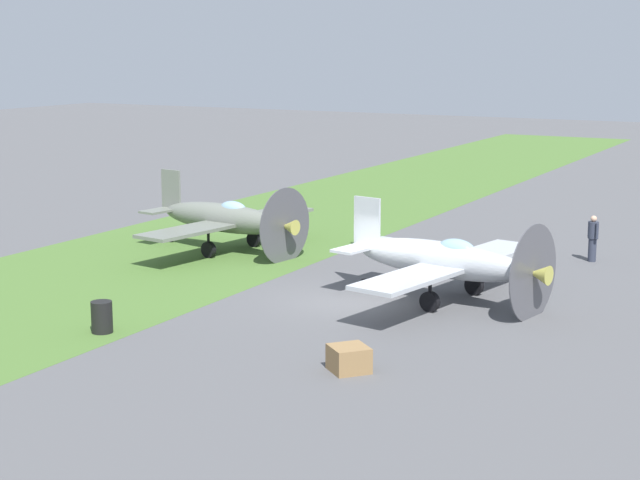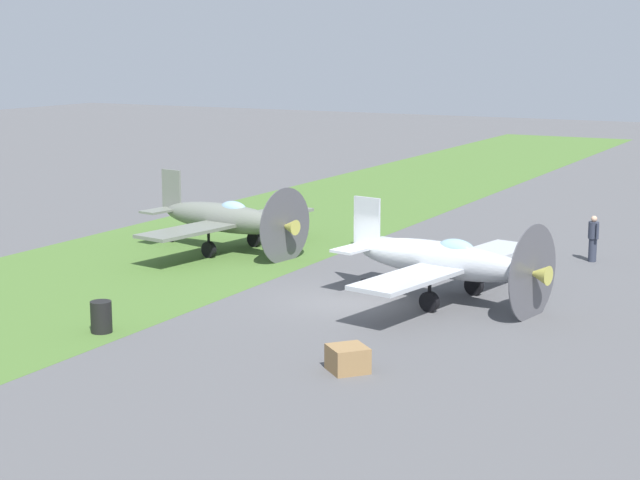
% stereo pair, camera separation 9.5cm
% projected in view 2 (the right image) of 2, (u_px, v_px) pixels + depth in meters
% --- Properties ---
extents(ground_plane, '(160.00, 160.00, 0.00)m').
position_uv_depth(ground_plane, '(353.00, 299.00, 32.37)').
color(ground_plane, '#515154').
extents(grass_verge, '(120.00, 11.00, 0.01)m').
position_uv_depth(grass_verge, '(125.00, 269.00, 36.66)').
color(grass_verge, '#476B2D').
rests_on(grass_verge, ground).
extents(airplane_lead, '(8.98, 7.16, 3.18)m').
position_uv_depth(airplane_lead, '(444.00, 260.00, 31.86)').
color(airplane_lead, '#B2B7BC').
rests_on(airplane_lead, ground).
extents(airplane_wingman, '(8.82, 7.02, 3.12)m').
position_uv_depth(airplane_wingman, '(226.00, 218.00, 39.65)').
color(airplane_wingman, slate).
rests_on(airplane_wingman, ground).
extents(ground_crew_chief, '(0.38, 0.59, 1.73)m').
position_uv_depth(ground_crew_chief, '(364.00, 226.00, 40.27)').
color(ground_crew_chief, '#9E998E').
rests_on(ground_crew_chief, ground).
extents(ground_crew_mechanic, '(0.47, 0.48, 1.73)m').
position_uv_depth(ground_crew_mechanic, '(593.00, 237.00, 37.81)').
color(ground_crew_mechanic, '#2D3342').
rests_on(ground_crew_mechanic, ground).
extents(fuel_drum, '(0.60, 0.60, 0.90)m').
position_uv_depth(fuel_drum, '(101.00, 317.00, 28.60)').
color(fuel_drum, black).
rests_on(fuel_drum, ground).
extents(supply_crate, '(1.27, 1.27, 0.64)m').
position_uv_depth(supply_crate, '(348.00, 359.00, 25.24)').
color(supply_crate, olive).
rests_on(supply_crate, ground).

